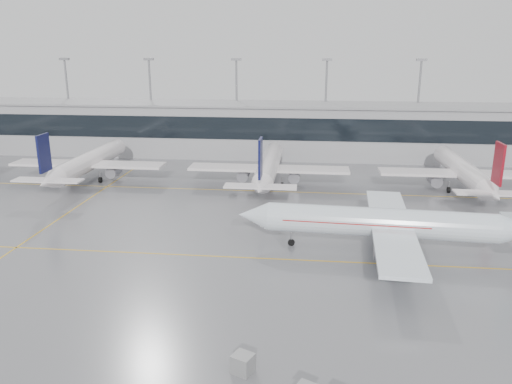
# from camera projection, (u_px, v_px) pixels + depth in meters

# --- Properties ---
(ground) EXTENTS (320.00, 320.00, 0.00)m
(ground) POSITION_uv_depth(u_px,v_px,m) (245.00, 258.00, 61.53)
(ground) COLOR slate
(ground) RESTS_ON ground
(taxi_line_main) EXTENTS (120.00, 0.25, 0.01)m
(taxi_line_main) POSITION_uv_depth(u_px,v_px,m) (245.00, 258.00, 61.53)
(taxi_line_main) COLOR gold
(taxi_line_main) RESTS_ON ground
(taxi_line_north) EXTENTS (120.00, 0.25, 0.01)m
(taxi_line_north) POSITION_uv_depth(u_px,v_px,m) (267.00, 191.00, 90.18)
(taxi_line_north) COLOR gold
(taxi_line_north) RESTS_ON ground
(taxi_line_cross) EXTENTS (0.25, 60.00, 0.01)m
(taxi_line_cross) POSITION_uv_depth(u_px,v_px,m) (70.00, 211.00, 79.00)
(taxi_line_cross) COLOR gold
(taxi_line_cross) RESTS_ON ground
(terminal) EXTENTS (180.00, 15.00, 12.00)m
(terminal) POSITION_uv_depth(u_px,v_px,m) (279.00, 130.00, 119.09)
(terminal) COLOR #9B9B9F
(terminal) RESTS_ON ground
(terminal_glass) EXTENTS (180.00, 0.20, 5.00)m
(terminal_glass) POSITION_uv_depth(u_px,v_px,m) (277.00, 129.00, 111.46)
(terminal_glass) COLOR black
(terminal_glass) RESTS_ON ground
(terminal_roof) EXTENTS (182.00, 16.00, 0.40)m
(terminal_roof) POSITION_uv_depth(u_px,v_px,m) (279.00, 104.00, 117.38)
(terminal_roof) COLOR gray
(terminal_roof) RESTS_ON ground
(light_masts) EXTENTS (156.40, 1.00, 22.60)m
(light_masts) POSITION_uv_depth(u_px,v_px,m) (281.00, 97.00, 122.79)
(light_masts) COLOR gray
(light_masts) RESTS_ON ground
(air_canada_jet) EXTENTS (37.81, 30.64, 12.01)m
(air_canada_jet) POSITION_uv_depth(u_px,v_px,m) (390.00, 224.00, 62.18)
(air_canada_jet) COLOR white
(air_canada_jet) RESTS_ON ground
(parked_jet_b) EXTENTS (29.64, 36.96, 11.72)m
(parked_jet_b) POSITION_uv_depth(u_px,v_px,m) (88.00, 162.00, 96.35)
(parked_jet_b) COLOR white
(parked_jet_b) RESTS_ON ground
(parked_jet_c) EXTENTS (29.64, 36.96, 11.72)m
(parked_jet_c) POSITION_uv_depth(u_px,v_px,m) (269.00, 167.00, 92.68)
(parked_jet_c) COLOR white
(parked_jet_c) RESTS_ON ground
(parked_jet_d) EXTENTS (29.64, 36.96, 11.72)m
(parked_jet_d) POSITION_uv_depth(u_px,v_px,m) (464.00, 171.00, 89.02)
(parked_jet_d) COLOR white
(parked_jet_d) RESTS_ON ground
(gse_unit) EXTENTS (2.03, 1.97, 1.56)m
(gse_unit) POSITION_uv_depth(u_px,v_px,m) (243.00, 363.00, 39.54)
(gse_unit) COLOR gray
(gse_unit) RESTS_ON ground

